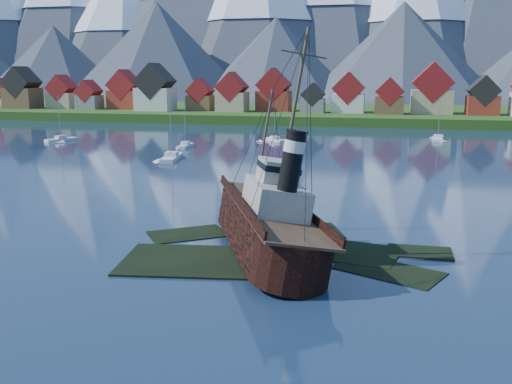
% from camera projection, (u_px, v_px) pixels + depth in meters
% --- Properties ---
extents(ground, '(1400.00, 1400.00, 0.00)m').
position_uv_depth(ground, '(257.00, 258.00, 53.42)').
color(ground, '#192B47').
rests_on(ground, ground).
extents(shoal, '(31.71, 21.24, 1.14)m').
position_uv_depth(shoal, '(280.00, 256.00, 55.16)').
color(shoal, black).
rests_on(shoal, ground).
extents(shore_bank, '(600.00, 80.00, 3.20)m').
position_uv_depth(shore_bank, '(356.00, 118.00, 215.58)').
color(shore_bank, '#1D4413').
rests_on(shore_bank, ground).
extents(seawall, '(600.00, 2.50, 2.00)m').
position_uv_depth(seawall, '(349.00, 127.00, 179.33)').
color(seawall, '#3F3D38').
rests_on(seawall, ground).
extents(town, '(250.96, 16.69, 17.30)m').
position_uv_depth(town, '(260.00, 95.00, 203.91)').
color(town, maroon).
rests_on(town, ground).
extents(tugboat_wreck, '(6.55, 28.21, 22.35)m').
position_uv_depth(tugboat_wreck, '(266.00, 219.00, 56.24)').
color(tugboat_wreck, black).
rests_on(tugboat_wreck, ground).
extents(sailboat_a, '(4.32, 10.82, 12.86)m').
position_uv_depth(sailboat_a, '(172.00, 158.00, 112.78)').
color(sailboat_a, silver).
rests_on(sailboat_a, ground).
extents(sailboat_b, '(5.43, 8.21, 11.81)m').
position_uv_depth(sailboat_b, '(61.00, 140.00, 142.60)').
color(sailboat_b, silver).
rests_on(sailboat_b, ground).
extents(sailboat_c, '(6.87, 7.33, 10.37)m').
position_uv_depth(sailboat_c, '(275.00, 140.00, 142.60)').
color(sailboat_c, silver).
rests_on(sailboat_c, ground).
extents(sailboat_e, '(3.72, 10.09, 11.43)m').
position_uv_depth(sailboat_e, '(438.00, 139.00, 144.61)').
color(sailboat_e, silver).
rests_on(sailboat_e, ground).
extents(sailboat_f, '(2.53, 8.06, 11.18)m').
position_uv_depth(sailboat_f, '(185.00, 146.00, 131.06)').
color(sailboat_f, silver).
rests_on(sailboat_f, ground).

